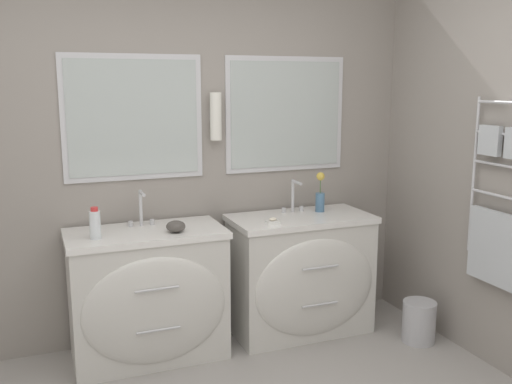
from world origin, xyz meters
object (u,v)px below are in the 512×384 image
object	(u,v)px
vanity_right	(302,273)
toiletry_bottle	(95,224)
vanity_left	(149,294)
amenity_bowl	(176,226)
flower_vase	(320,196)
waste_bin	(419,321)

from	to	relation	value
vanity_right	toiletry_bottle	bearing A→B (deg)	-177.88
vanity_left	toiletry_bottle	distance (m)	0.59
amenity_bowl	vanity_right	bearing A→B (deg)	4.62
vanity_right	flower_vase	distance (m)	0.57
toiletry_bottle	amenity_bowl	distance (m)	0.49
waste_bin	vanity_left	bearing A→B (deg)	165.93
vanity_right	toiletry_bottle	distance (m)	1.49
vanity_left	waste_bin	distance (m)	1.85
amenity_bowl	waste_bin	world-z (taller)	amenity_bowl
vanity_right	vanity_left	bearing A→B (deg)	180.00
toiletry_bottle	flower_vase	size ratio (longest dim) A/B	0.67
vanity_right	amenity_bowl	xyz separation A→B (m)	(-0.92, -0.07, 0.45)
vanity_left	toiletry_bottle	world-z (taller)	toiletry_bottle
vanity_right	toiletry_bottle	size ratio (longest dim) A/B	5.11
vanity_left	flower_vase	size ratio (longest dim) A/B	3.44
toiletry_bottle	waste_bin	bearing A→B (deg)	-10.66
toiletry_bottle	waste_bin	xyz separation A→B (m)	(2.08, -0.39, -0.79)
toiletry_bottle	vanity_left	bearing A→B (deg)	9.45
amenity_bowl	flower_vase	bearing A→B (deg)	9.24
flower_vase	waste_bin	size ratio (longest dim) A/B	1.00
vanity_left	vanity_right	size ratio (longest dim) A/B	1.00
toiletry_bottle	flower_vase	distance (m)	1.60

